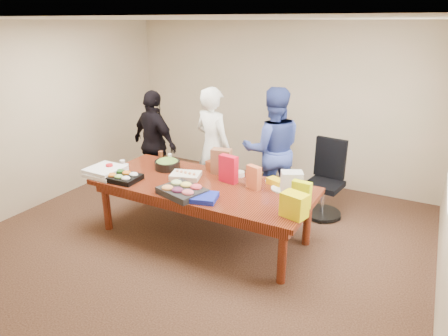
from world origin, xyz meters
The scene contains 36 objects.
floor centered at (0.00, 0.00, -0.01)m, with size 5.50×5.00×0.02m, color #47301E.
ceiling centered at (0.00, 0.00, 2.71)m, with size 5.50×5.00×0.02m, color white.
wall_back centered at (0.00, 2.50, 1.35)m, with size 5.50×0.04×2.70m, color beige.
wall_front centered at (0.00, -2.50, 1.35)m, with size 5.50×0.04×2.70m, color beige.
wall_left centered at (-2.75, 0.00, 1.35)m, with size 0.04×5.00×2.70m, color beige.
conference_table centered at (0.00, 0.00, 0.38)m, with size 2.80×1.20×0.75m, color #4C1C0F.
office_chair centered at (1.22, 1.31, 0.54)m, with size 0.55×0.55×1.07m, color black.
person_center centered at (-0.41, 0.98, 0.90)m, with size 0.66×0.43×1.81m, color white.
person_right centered at (0.43, 1.25, 0.91)m, with size 0.89×0.69×1.83m, color #334494.
person_left centered at (-1.40, 0.85, 0.85)m, with size 0.99×0.41×1.69m, color black.
veggie_tray centered at (-0.97, -0.39, 0.78)m, with size 0.43×0.33×0.06m, color black.
fruit_tray centered at (-0.05, -0.40, 0.79)m, with size 0.52×0.40×0.08m, color black.
sheet_cake centered at (-0.30, 0.06, 0.78)m, with size 0.37×0.28×0.07m, color silver.
salad_bowl centered at (-0.71, 0.23, 0.81)m, with size 0.35×0.35×0.11m, color black.
chip_bag_blue centered at (0.21, -0.41, 0.78)m, with size 0.39×0.29×0.06m, color #1625B0.
chip_bag_red centered at (0.26, 0.21, 0.93)m, with size 0.24×0.10×0.35m, color red.
chip_bag_yellow centered at (1.30, -0.08, 0.91)m, with size 0.21×0.08×0.31m, color #D0E009.
chip_bag_orange centered at (0.62, 0.17, 0.90)m, with size 0.19×0.08×0.29m, color #DB6437.
mayo_jar centered at (0.21, 0.29, 0.82)m, with size 0.09×0.09×0.14m, color white.
mustard_bottle centered at (0.27, 0.39, 0.84)m, with size 0.06×0.06×0.18m, color gold.
dressing_bottle centered at (-0.89, 0.32, 0.85)m, with size 0.06×0.06×0.20m, color #5A2613.
ranch_bottle centered at (-0.78, 0.38, 0.83)m, with size 0.05×0.05×0.16m, color silver.
banana_bunch centered at (0.82, 0.41, 0.79)m, with size 0.23×0.13×0.08m, color #ECB60B.
bread_loaf centered at (-0.05, 0.47, 0.82)m, with size 0.33×0.14×0.13m, color brown.
kraft_bag centered at (0.03, 0.43, 0.92)m, with size 0.26×0.15×0.34m, color brown.
red_cup centered at (-1.30, -0.27, 0.81)m, with size 0.09×0.09×0.13m, color red.
clear_cup_a centered at (-1.15, -0.12, 0.80)m, with size 0.08×0.08×0.10m, color white.
clear_cup_b centered at (-1.30, -0.02, 0.80)m, with size 0.08×0.08×0.11m, color white.
pizza_box_lower centered at (-1.30, -0.36, 0.77)m, with size 0.43×0.43×0.05m, color white.
pizza_box_upper centered at (-1.31, -0.35, 0.82)m, with size 0.43×0.43×0.05m, color white.
plate_a centered at (0.95, 0.31, 0.76)m, with size 0.29×0.29×0.02m, color white.
plate_b centered at (0.78, 0.50, 0.76)m, with size 0.25×0.25×0.02m, color white.
dip_bowl_a centered at (0.28, 0.45, 0.78)m, with size 0.15×0.15×0.06m, color silver.
dip_bowl_b centered at (-0.69, 0.23, 0.78)m, with size 0.13×0.13×0.05m, color #EEEBC6.
grocery_bag_white centered at (1.07, 0.26, 0.88)m, with size 0.25×0.18×0.27m, color silver.
grocery_bag_yellow centered at (1.30, -0.31, 0.88)m, with size 0.26×0.18×0.26m, color yellow.
Camera 1 is at (2.41, -3.92, 2.68)m, focal length 31.61 mm.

